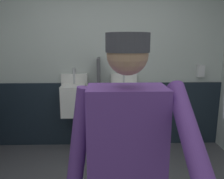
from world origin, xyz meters
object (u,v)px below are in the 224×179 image
at_px(person, 126,161).
at_px(soap_dispenser, 201,71).
at_px(urinal_left, 74,100).
at_px(urinal_middle, 124,99).

distance_m(person, soap_dispenser, 2.61).
bearing_deg(person, urinal_left, 105.45).
relative_size(urinal_left, soap_dispenser, 6.89).
relative_size(person, soap_dispenser, 9.25).
bearing_deg(urinal_middle, urinal_left, 180.00).
xyz_separation_m(urinal_left, person, (0.58, -2.12, 0.20)).
distance_m(urinal_middle, soap_dispenser, 1.25).
height_order(urinal_left, person, person).
bearing_deg(urinal_left, person, -74.55).
xyz_separation_m(person, soap_dispenser, (1.34, 2.23, 0.21)).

